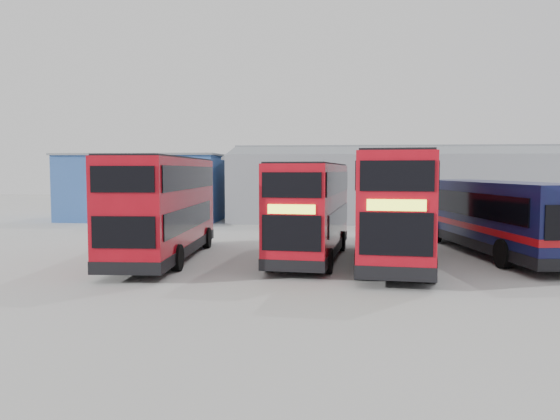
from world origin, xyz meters
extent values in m
plane|color=#999A95|center=(0.00, 0.00, 0.00)|extent=(120.00, 120.00, 0.00)
cube|color=navy|center=(-14.00, 18.00, 2.50)|extent=(12.00, 8.00, 5.00)
cube|color=slate|center=(-14.00, 18.00, 5.05)|extent=(12.30, 8.30, 0.15)
cube|color=#4176B9|center=(-14.00, 13.90, 3.00)|extent=(3.96, 0.15, 1.40)
cube|color=gray|center=(8.00, 20.00, 2.50)|extent=(30.00, 12.00, 5.00)
cube|color=slate|center=(8.00, 17.20, 5.25)|extent=(30.50, 6.33, 1.29)
cube|color=slate|center=(8.00, 22.80, 5.25)|extent=(30.50, 6.33, 1.29)
cube|color=#A40916|center=(-6.65, -1.42, 2.35)|extent=(2.94, 10.51, 4.01)
cube|color=black|center=(-6.65, -1.42, 0.55)|extent=(2.98, 10.55, 0.45)
cube|color=black|center=(-5.37, -1.76, 1.88)|extent=(0.44, 8.81, 0.94)
cube|color=black|center=(-7.89, -1.87, 1.88)|extent=(0.44, 8.81, 0.94)
cube|color=black|center=(-5.39, -1.36, 3.57)|extent=(0.48, 9.80, 0.94)
cube|color=black|center=(-7.91, -1.47, 3.57)|extent=(0.48, 9.80, 0.94)
cube|color=black|center=(-6.88, 3.80, 1.78)|extent=(2.23, 0.15, 1.34)
cube|color=black|center=(-6.88, 3.80, 3.57)|extent=(2.23, 0.15, 0.94)
cube|color=#E4FF35|center=(-6.88, 3.81, 2.68)|extent=(1.78, 0.12, 0.35)
cube|color=black|center=(-6.42, -6.64, 1.78)|extent=(2.18, 0.15, 1.09)
cube|color=black|center=(-6.42, -6.64, 3.57)|extent=(2.18, 0.15, 0.89)
cube|color=black|center=(-6.65, -1.42, 4.38)|extent=(2.78, 10.35, 0.10)
cylinder|color=black|center=(-5.62, 2.25, 0.52)|extent=(0.36, 1.04, 1.03)
cylinder|color=black|center=(-8.00, 2.14, 0.52)|extent=(0.36, 1.04, 1.03)
cylinder|color=black|center=(-5.34, -3.99, 0.52)|extent=(0.36, 1.04, 1.03)
cylinder|color=black|center=(-7.72, -4.09, 0.52)|extent=(0.36, 1.04, 1.03)
cube|color=#A40916|center=(-0.32, -0.55, 2.21)|extent=(3.36, 9.98, 3.78)
cube|color=black|center=(-0.32, -0.55, 0.51)|extent=(3.40, 10.02, 0.42)
cube|color=black|center=(-1.46, -0.05, 1.77)|extent=(0.93, 8.25, 0.89)
cube|color=black|center=(0.89, -0.31, 1.77)|extent=(0.93, 8.25, 0.89)
cube|color=black|center=(-1.50, -0.42, 3.36)|extent=(1.03, 9.18, 0.89)
cube|color=black|center=(0.85, -0.68, 3.36)|extent=(1.03, 9.18, 0.89)
cube|color=black|center=(-0.85, -5.44, 1.68)|extent=(2.09, 0.27, 1.26)
cube|color=black|center=(-0.85, -5.44, 3.36)|extent=(2.09, 0.27, 0.89)
cube|color=#E4FF35|center=(-0.85, -5.45, 2.52)|extent=(1.67, 0.22, 0.33)
cube|color=black|center=(0.20, 4.33, 1.68)|extent=(2.04, 0.26, 1.03)
cube|color=black|center=(0.20, 4.33, 3.36)|extent=(2.04, 0.26, 0.84)
cube|color=black|center=(-0.32, -0.55, 4.12)|extent=(3.21, 9.83, 0.09)
cylinder|color=black|center=(-1.80, -3.82, 0.48)|extent=(0.40, 1.00, 0.97)
cylinder|color=black|center=(0.43, -4.05, 0.48)|extent=(0.40, 1.00, 0.97)
cylinder|color=black|center=(-1.17, 2.02, 0.48)|extent=(0.40, 1.00, 0.97)
cylinder|color=black|center=(1.05, 1.79, 0.48)|extent=(0.40, 1.00, 0.97)
cube|color=#A40916|center=(3.18, -1.46, 2.43)|extent=(3.74, 10.98, 4.15)
cube|color=black|center=(3.18, -1.46, 0.56)|extent=(3.78, 11.02, 0.46)
cube|color=black|center=(1.93, -0.91, 1.95)|extent=(1.06, 9.07, 0.97)
cube|color=black|center=(4.52, -1.20, 1.95)|extent=(1.06, 9.07, 0.97)
cube|color=black|center=(1.88, -1.32, 3.69)|extent=(1.18, 10.09, 0.97)
cube|color=black|center=(4.47, -1.61, 3.69)|extent=(1.18, 10.09, 0.97)
cube|color=black|center=(2.58, -6.83, 1.84)|extent=(2.30, 0.31, 1.38)
cube|color=black|center=(2.58, -6.83, 3.69)|extent=(2.30, 0.31, 0.97)
cube|color=#E4FF35|center=(2.58, -6.84, 2.77)|extent=(1.84, 0.25, 0.36)
cube|color=black|center=(3.78, 3.90, 1.84)|extent=(2.25, 0.30, 1.13)
cube|color=black|center=(3.78, 3.90, 3.69)|extent=(2.25, 0.30, 0.92)
cube|color=black|center=(3.18, -1.46, 4.53)|extent=(3.57, 10.81, 0.10)
cylinder|color=black|center=(1.54, -5.05, 0.53)|extent=(0.44, 1.10, 1.07)
cylinder|color=black|center=(3.99, -5.32, 0.53)|extent=(0.44, 1.10, 1.07)
cylinder|color=black|center=(2.26, 1.37, 0.53)|extent=(0.44, 1.10, 1.07)
cylinder|color=black|center=(4.70, 1.10, 0.53)|extent=(0.44, 1.10, 1.07)
cube|color=#0E163D|center=(8.12, 1.35, 1.87)|extent=(4.60, 12.57, 2.96)
cube|color=black|center=(8.12, 1.35, 0.59)|extent=(4.66, 12.62, 0.45)
cube|color=#A80C12|center=(8.12, 1.35, 1.34)|extent=(4.64, 12.61, 0.28)
cube|color=black|center=(9.57, 1.23, 2.35)|extent=(1.60, 10.17, 1.06)
cube|color=black|center=(6.76, 0.81, 2.35)|extent=(1.60, 10.17, 1.06)
cube|color=black|center=(7.19, 7.45, 2.07)|extent=(2.49, 0.43, 1.45)
cylinder|color=black|center=(8.79, 5.86, 0.58)|extent=(0.53, 1.20, 1.16)
cylinder|color=black|center=(6.14, 5.46, 0.58)|extent=(0.53, 1.20, 1.16)
cylinder|color=black|center=(7.31, -2.27, 0.58)|extent=(0.53, 1.20, 1.16)
cube|color=silver|center=(-14.23, 12.44, 1.17)|extent=(3.34, 5.05, 1.78)
cube|color=black|center=(-13.44, 10.21, 1.46)|extent=(1.61, 0.61, 0.66)
cube|color=black|center=(-14.63, 10.70, 1.46)|extent=(0.33, 0.81, 0.56)
cube|color=black|center=(-12.83, 11.34, 1.46)|extent=(0.33, 0.81, 0.56)
cylinder|color=black|center=(-14.55, 10.63, 0.34)|extent=(0.44, 0.71, 0.68)
cylinder|color=black|center=(-12.85, 11.24, 0.34)|extent=(0.44, 0.71, 0.68)
cylinder|color=black|center=(-15.61, 13.64, 0.34)|extent=(0.44, 0.71, 0.68)
cylinder|color=black|center=(-13.92, 14.25, 0.34)|extent=(0.44, 0.71, 0.68)
camera|label=1|loc=(0.51, -24.28, 3.86)|focal=35.00mm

